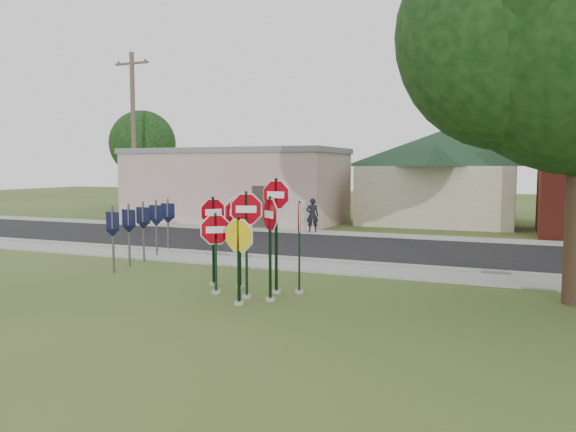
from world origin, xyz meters
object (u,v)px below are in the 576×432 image
at_px(stop_sign_left, 216,243).
at_px(utility_pole_near, 133,135).
at_px(stop_sign_yellow, 239,250).
at_px(stop_sign_center, 246,229).
at_px(pedestrian, 312,215).

bearing_deg(stop_sign_left, utility_pole_near, 133.45).
xyz_separation_m(stop_sign_yellow, utility_pole_near, (-14.29, 14.76, 3.69)).
height_order(stop_sign_center, utility_pole_near, utility_pole_near).
relative_size(stop_sign_center, utility_pole_near, 0.28).
bearing_deg(pedestrian, stop_sign_left, 78.17).
relative_size(stop_sign_yellow, stop_sign_left, 1.00).
bearing_deg(stop_sign_yellow, pedestrian, 103.11).
xyz_separation_m(stop_sign_yellow, pedestrian, (-3.19, 13.72, -0.40)).
xyz_separation_m(stop_sign_yellow, stop_sign_left, (-1.05, 0.78, 0.00)).
distance_m(stop_sign_yellow, stop_sign_left, 1.31).
bearing_deg(stop_sign_center, pedestrian, 103.21).
bearing_deg(pedestrian, utility_pole_near, -26.60).
distance_m(utility_pole_near, pedestrian, 11.87).
distance_m(stop_sign_center, pedestrian, 13.45).
bearing_deg(utility_pole_near, pedestrian, -5.35).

